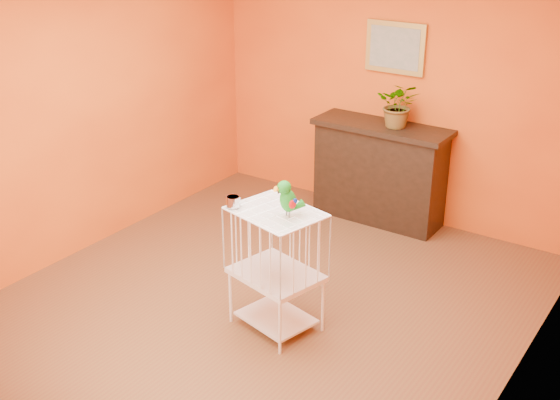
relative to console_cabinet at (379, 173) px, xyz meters
The scene contains 8 objects.
ground 2.07m from the console_cabinet, 90.27° to the right, with size 4.50×4.50×0.00m, color brown.
room_shell 2.28m from the console_cabinet, 90.27° to the right, with size 4.50×4.50×4.50m.
console_cabinet is the anchor object (origin of this frame).
potted_plant 0.71m from the console_cabinet, 19.58° to the left, with size 0.41×0.45×0.35m, color #26722D.
framed_picture 1.25m from the console_cabinet, 92.65° to the left, with size 0.62×0.04×0.50m.
birdcage 2.25m from the console_cabinet, 83.33° to the right, with size 0.74×0.63×0.99m.
feed_cup 2.41m from the console_cabinet, 91.08° to the right, with size 0.11×0.11×0.08m, color silver.
parrot 2.37m from the console_cabinet, 80.44° to the right, with size 0.18×0.24×0.28m.
Camera 1 is at (2.92, -4.06, 3.12)m, focal length 45.00 mm.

